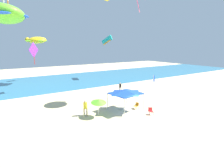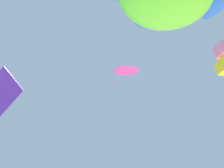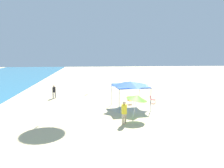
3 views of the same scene
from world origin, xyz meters
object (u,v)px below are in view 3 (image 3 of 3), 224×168
(folding_chair_right_of_tent, at_px, (130,100))
(person_beachcomber, at_px, (124,111))
(folding_chair_left_of_tent, at_px, (152,99))
(banner_flag, at_px, (92,78))
(canopy_tent, at_px, (130,84))
(beach_umbrella, at_px, (137,97))
(person_kite_handler, at_px, (54,91))

(folding_chair_right_of_tent, bearing_deg, person_beachcomber, -117.18)
(folding_chair_left_of_tent, height_order, banner_flag, banner_flag)
(banner_flag, bearing_deg, canopy_tent, -156.54)
(banner_flag, bearing_deg, person_beachcomber, -169.50)
(beach_umbrella, xyz_separation_m, folding_chair_left_of_tent, (5.62, -2.84, -1.42))
(folding_chair_left_of_tent, bearing_deg, folding_chair_right_of_tent, 119.70)
(canopy_tent, xyz_separation_m, folding_chair_left_of_tent, (1.72, -2.78, -2.00))
(beach_umbrella, bearing_deg, banner_flag, 16.61)
(canopy_tent, relative_size, folding_chair_left_of_tent, 4.73)
(folding_chair_left_of_tent, height_order, person_beachcomber, person_beachcomber)
(folding_chair_right_of_tent, distance_m, person_kite_handler, 9.61)
(folding_chair_left_of_tent, bearing_deg, canopy_tent, 148.94)
(canopy_tent, bearing_deg, person_beachcomber, 165.41)
(folding_chair_right_of_tent, bearing_deg, banner_flag, 105.68)
(canopy_tent, bearing_deg, person_kite_handler, 58.04)
(canopy_tent, relative_size, beach_umbrella, 1.70)
(folding_chair_left_of_tent, distance_m, person_beachcomber, 7.92)
(banner_flag, height_order, person_kite_handler, banner_flag)
(canopy_tent, distance_m, person_kite_handler, 10.21)
(folding_chair_right_of_tent, bearing_deg, folding_chair_left_of_tent, -11.17)
(canopy_tent, bearing_deg, folding_chair_left_of_tent, -58.16)
(canopy_tent, bearing_deg, banner_flag, 23.46)
(canopy_tent, relative_size, person_beachcomber, 2.07)
(folding_chair_left_of_tent, relative_size, folding_chair_right_of_tent, 1.00)
(beach_umbrella, relative_size, banner_flag, 0.68)
(folding_chair_right_of_tent, relative_size, banner_flag, 0.24)
(beach_umbrella, height_order, person_kite_handler, beach_umbrella)
(beach_umbrella, distance_m, person_kite_handler, 12.59)
(folding_chair_right_of_tent, height_order, person_beachcomber, person_beachcomber)
(beach_umbrella, xyz_separation_m, banner_flag, (12.92, 3.85, 0.13))
(beach_umbrella, relative_size, person_beachcomber, 1.22)
(banner_flag, bearing_deg, folding_chair_right_of_tent, -150.54)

